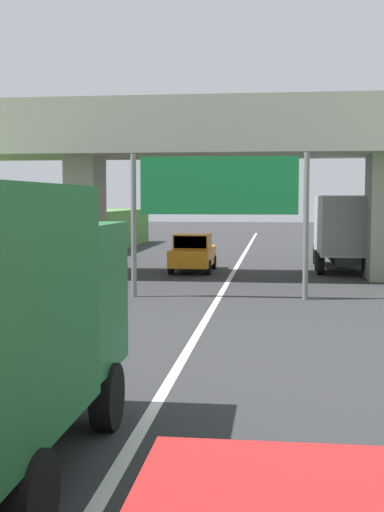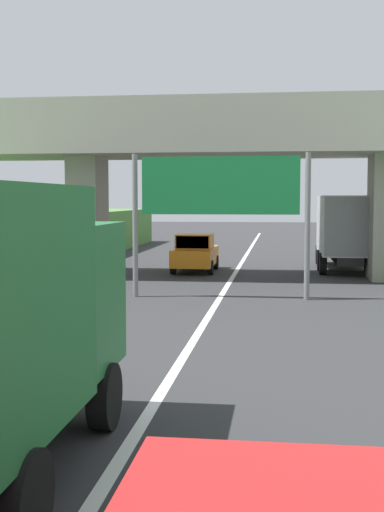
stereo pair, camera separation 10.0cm
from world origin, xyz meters
name	(u,v)px [view 2 (the right image)]	position (x,y,z in m)	size (l,w,h in m)	color
lane_centre_stripe	(220,297)	(0.00, 23.80, 0.00)	(0.20, 87.60, 0.01)	white
overpass_bridge	(233,147)	(0.00, 29.75, 5.43)	(40.00, 4.80, 7.28)	#9E998E
overhead_highway_sign	(220,194)	(0.00, 23.55, 3.47)	(5.88, 0.18, 4.78)	slate
truck_silver	(344,228)	(4.91, 33.53, 1.93)	(2.44, 7.30, 3.44)	black
car_orange	(195,253)	(-1.85, 31.81, 0.86)	(1.86, 4.10, 1.72)	orange
construction_barrel_4	(52,275)	(-6.49, 25.63, 0.46)	(0.57, 0.57, 0.90)	orange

